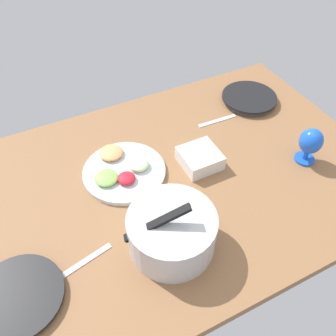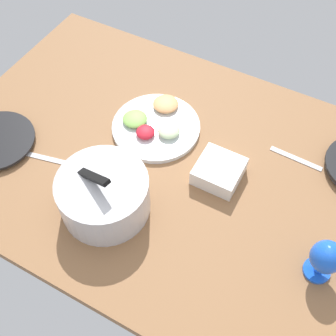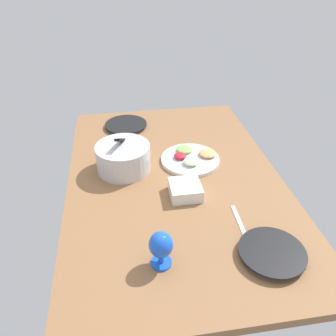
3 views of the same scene
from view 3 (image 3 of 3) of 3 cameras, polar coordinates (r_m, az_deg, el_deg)
name	(u,v)px [view 3 (image 3 of 3)]	position (r cm, az deg, el deg)	size (l,w,h in cm)	color
ground_plane	(175,181)	(168.40, 1.12, -2.18)	(160.00, 104.00, 4.00)	#8C603D
dinner_plate_left	(272,253)	(134.70, 17.08, -13.57)	(24.98, 24.98, 2.93)	#4C4C51
dinner_plate_right	(126,125)	(214.56, -7.08, 7.17)	(25.93, 25.93, 2.20)	#4C4C51
mixing_bowl	(123,157)	(170.87, -7.55, 1.89)	(28.20, 27.17, 20.17)	silver
fruit_platter	(191,158)	(179.50, 3.87, 1.66)	(30.89, 30.89, 4.69)	silver
hurricane_glass_blue	(161,246)	(121.28, -1.19, -13.03)	(8.74, 8.74, 14.80)	blue
square_bowl_white	(185,189)	(154.54, 2.93, -3.59)	(14.09, 14.09, 5.98)	white
fork_by_left_plate	(239,220)	(146.53, 11.80, -8.51)	(18.00, 1.80, 0.60)	silver
fork_by_right_plate	(133,142)	(197.18, -5.91, 4.37)	(18.00, 1.80, 0.60)	silver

